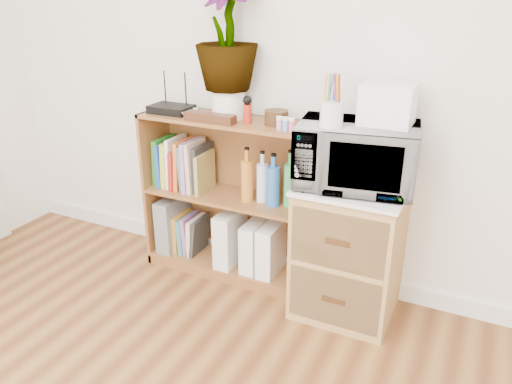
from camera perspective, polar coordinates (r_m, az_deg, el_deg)
The scene contains 21 objects.
skirting_board at distance 3.06m, azimuth 4.01°, elevation -8.28°, with size 4.00×0.02×0.10m, color white.
bookshelf at distance 2.89m, azimuth -3.25°, elevation -0.77°, with size 1.00×0.30×0.95m, color brown.
wicker_unit at distance 2.63m, azimuth 10.54°, elevation -6.68°, with size 0.50×0.45×0.70m, color #9E7542.
microwave at distance 2.41m, azimuth 11.35°, elevation 4.11°, with size 0.55×0.37×0.31m, color white.
pen_cup at distance 2.29m, azimuth 8.63°, elevation 8.81°, with size 0.10×0.10×0.11m, color white.
small_appliance at distance 2.38m, azimuth 14.82°, elevation 9.68°, with size 0.23×0.19×0.19m, color white.
router at distance 2.89m, azimuth -9.66°, elevation 9.34°, with size 0.23×0.16×0.04m, color black.
white_bowl at distance 2.83m, azimuth -8.13°, elevation 9.03°, with size 0.13×0.13×0.03m, color silver.
plant_pot at distance 2.73m, azimuth -3.19°, elevation 10.03°, with size 0.18×0.18×0.15m, color white.
potted_plant at distance 2.68m, azimuth -3.36°, elevation 17.78°, with size 0.33×0.33×0.59m, color #2F6B2A.
trinket_box at distance 2.67m, azimuth -5.29°, elevation 8.46°, with size 0.28×0.07×0.05m, color #3D2010.
kokeshi_doll at distance 2.62m, azimuth -0.99°, elevation 8.91°, with size 0.04×0.04×0.10m, color #A92414.
wooden_bowl at distance 2.61m, azimuth 2.36°, elevation 8.52°, with size 0.12×0.12×0.07m, color #351D0E.
paint_jars at distance 2.49m, azimuth 3.39°, elevation 7.62°, with size 0.12×0.04×0.06m, color #CF7380.
file_box at distance 3.19m, azimuth -9.41°, elevation -3.44°, with size 0.10×0.27×0.34m, color slate.
magazine_holder_left at distance 2.98m, azimuth -2.91°, elevation -5.15°, with size 0.10×0.26×0.33m, color silver.
magazine_holder_mid at distance 2.92m, azimuth -0.17°, elevation -6.11°, with size 0.09×0.23×0.29m, color white.
magazine_holder_right at distance 2.88m, azimuth 1.74°, elevation -6.49°, with size 0.09×0.24×0.30m, color white.
cookbooks at distance 2.98m, azimuth -8.35°, elevation 3.11°, with size 0.33×0.20×0.30m.
liquor_bottles at distance 2.72m, azimuth 1.56°, elevation 1.58°, with size 0.31×0.07×0.31m.
lower_books at distance 3.14m, azimuth -7.48°, elevation -4.70°, with size 0.18×0.19×0.24m.
Camera 1 is at (0.95, -0.21, 1.62)m, focal length 35.00 mm.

